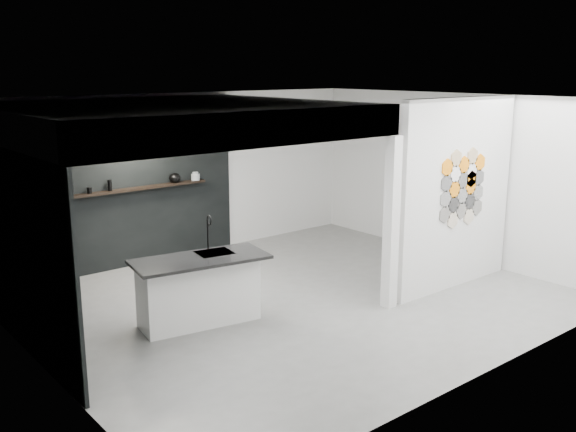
# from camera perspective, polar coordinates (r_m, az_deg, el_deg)

# --- Properties ---
(floor) EXTENTS (7.00, 6.00, 0.01)m
(floor) POSITION_cam_1_polar(r_m,az_deg,el_deg) (9.15, 0.72, -7.48)
(floor) COLOR slate
(partition_panel) EXTENTS (2.45, 0.15, 2.80)m
(partition_panel) POSITION_cam_1_polar(r_m,az_deg,el_deg) (9.71, 14.73, 1.90)
(partition_panel) COLOR silver
(partition_panel) RESTS_ON floor
(bay_clad_back) EXTENTS (4.40, 0.04, 2.35)m
(bay_clad_back) POSITION_cam_1_polar(r_m,az_deg,el_deg) (10.61, -15.18, 1.56)
(bay_clad_back) COLOR black
(bay_clad_back) RESTS_ON floor
(bay_clad_left) EXTENTS (0.04, 4.00, 2.35)m
(bay_clad_left) POSITION_cam_1_polar(r_m,az_deg,el_deg) (8.08, -23.36, -2.59)
(bay_clad_left) COLOR black
(bay_clad_left) RESTS_ON floor
(bulkhead) EXTENTS (4.40, 4.00, 0.40)m
(bulkhead) POSITION_cam_1_polar(r_m,az_deg,el_deg) (8.68, -10.24, 8.52)
(bulkhead) COLOR silver
(bulkhead) RESTS_ON corner_column
(corner_column) EXTENTS (0.16, 0.16, 2.35)m
(corner_column) POSITION_cam_1_polar(r_m,az_deg,el_deg) (8.68, 9.17, -0.65)
(corner_column) COLOR silver
(corner_column) RESTS_ON floor
(fascia_beam) EXTENTS (4.40, 0.16, 0.40)m
(fascia_beam) POSITION_cam_1_polar(r_m,az_deg,el_deg) (7.07, -2.50, 7.73)
(fascia_beam) COLOR silver
(fascia_beam) RESTS_ON corner_column
(wall_basin) EXTENTS (0.40, 0.60, 0.12)m
(wall_basin) POSITION_cam_1_polar(r_m,az_deg,el_deg) (8.05, -21.17, -4.87)
(wall_basin) COLOR silver
(wall_basin) RESTS_ON bay_clad_left
(display_shelf) EXTENTS (3.00, 0.15, 0.04)m
(display_shelf) POSITION_cam_1_polar(r_m,az_deg,el_deg) (10.54, -14.49, 2.21)
(display_shelf) COLOR black
(display_shelf) RESTS_ON bay_clad_back
(kitchen_island) EXTENTS (1.79, 1.02, 1.36)m
(kitchen_island) POSITION_cam_1_polar(r_m,az_deg,el_deg) (8.28, -7.92, -6.44)
(kitchen_island) COLOR silver
(kitchen_island) RESTS_ON floor
(stockpot) EXTENTS (0.29, 0.29, 0.18)m
(stockpot) POSITION_cam_1_polar(r_m,az_deg,el_deg) (10.17, -19.17, 2.17)
(stockpot) COLOR black
(stockpot) RESTS_ON display_shelf
(kettle) EXTENTS (0.21, 0.21, 0.16)m
(kettle) POSITION_cam_1_polar(r_m,az_deg,el_deg) (10.94, -10.03, 3.36)
(kettle) COLOR black
(kettle) RESTS_ON display_shelf
(glass_bowl) EXTENTS (0.18, 0.18, 0.11)m
(glass_bowl) POSITION_cam_1_polar(r_m,az_deg,el_deg) (11.15, -8.23, 3.45)
(glass_bowl) COLOR gray
(glass_bowl) RESTS_ON display_shelf
(glass_vase) EXTENTS (0.12, 0.12, 0.14)m
(glass_vase) POSITION_cam_1_polar(r_m,az_deg,el_deg) (11.14, -8.23, 3.54)
(glass_vase) COLOR gray
(glass_vase) RESTS_ON display_shelf
(bottle_dark) EXTENTS (0.07, 0.07, 0.17)m
(bottle_dark) POSITION_cam_1_polar(r_m,az_deg,el_deg) (10.43, -15.56, 2.64)
(bottle_dark) COLOR black
(bottle_dark) RESTS_ON display_shelf
(utensil_cup) EXTENTS (0.09, 0.09, 0.09)m
(utensil_cup) POSITION_cam_1_polar(r_m,az_deg,el_deg) (10.31, -17.24, 2.18)
(utensil_cup) COLOR black
(utensil_cup) RESTS_ON display_shelf
(hex_tile_cluster) EXTENTS (1.04, 0.02, 1.16)m
(hex_tile_cluster) POSITION_cam_1_polar(r_m,az_deg,el_deg) (9.67, 15.29, 2.45)
(hex_tile_cluster) COLOR #66635E
(hex_tile_cluster) RESTS_ON partition_panel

